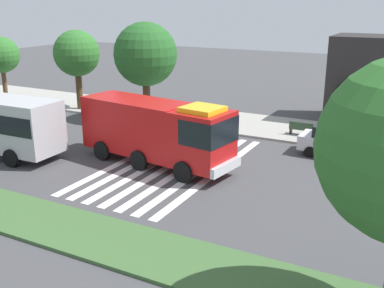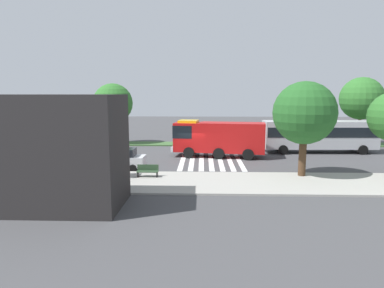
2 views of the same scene
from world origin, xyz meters
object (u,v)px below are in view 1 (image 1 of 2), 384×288
Objects in this scene: parked_car_west at (340,141)px; bus_stop_shelter at (367,116)px; fire_truck at (160,130)px; sidewalk_tree_west at (77,54)px; bench_near_shelter at (301,129)px; sidewalk_tree_center at (145,55)px; sidewalk_tree_far_west at (1,55)px.

bus_stop_shelter is at bearing 72.56° from parked_car_west.
fire_truck is 1.49× the size of sidewalk_tree_west.
parked_car_west is 4.21m from bench_near_shelter.
parked_car_west is 21.74m from sidewalk_tree_west.
fire_truck is at bearing -52.99° from sidewalk_tree_center.
fire_truck is at bearing -32.90° from sidewalk_tree_west.
bench_near_shelter is 27.25m from sidewalk_tree_far_west.
sidewalk_tree_center is (15.30, -0.00, 0.84)m from sidewalk_tree_far_west.
bus_stop_shelter is at bearing 2.74° from sidewalk_tree_center.
sidewalk_tree_far_west reaches higher than parked_car_west.
sidewalk_tree_center is at bearing 135.45° from fire_truck.
sidewalk_tree_center is (-14.74, 2.20, 3.98)m from parked_car_west.
fire_truck is 10.51m from parked_car_west.
parked_car_west is at bearing -4.19° from sidewalk_tree_far_west.
sidewalk_tree_far_west reaches higher than bus_stop_shelter.
bench_near_shelter is at bearing 3.48° from sidewalk_tree_center.
parked_car_west is at bearing 44.12° from fire_truck.
bus_stop_shelter is 22.46m from sidewalk_tree_west.
sidewalk_tree_far_west is at bearing 176.65° from parked_car_west.
sidewalk_tree_center is (-15.71, -0.75, 3.01)m from bus_stop_shelter.
sidewalk_tree_west is (-12.82, 8.29, 2.60)m from fire_truck.
sidewalk_tree_far_west is at bearing -178.61° from bus_stop_shelter.
parked_car_west reaches higher than bench_near_shelter.
sidewalk_tree_west reaches higher than sidewalk_tree_far_west.
sidewalk_tree_far_west is at bearing 180.00° from sidewalk_tree_center.
bus_stop_shelter is at bearing 1.93° from sidewalk_tree_west.
fire_truck is 15.48m from sidewalk_tree_west.
sidewalk_tree_center is (-11.71, -0.71, 4.31)m from bench_near_shelter.
fire_truck is at bearing -21.04° from sidewalk_tree_far_west.
parked_car_west is at bearing -5.89° from sidewalk_tree_west.
bench_near_shelter is (-3.03, 2.91, -0.33)m from parked_car_west.
bus_stop_shelter is at bearing 52.15° from fire_truck.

